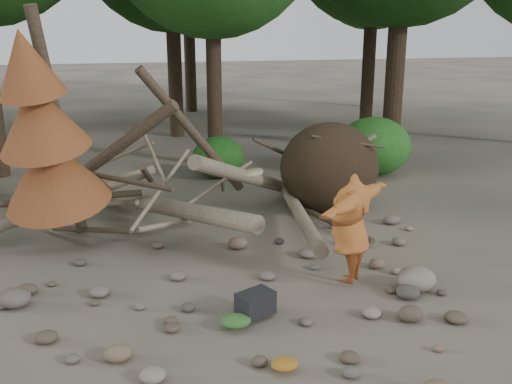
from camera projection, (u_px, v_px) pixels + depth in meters
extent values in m
plane|color=#514C44|center=(270.00, 316.00, 8.12)|extent=(120.00, 120.00, 0.00)
ellipsoid|color=#332619|center=(329.00, 167.00, 12.48)|extent=(2.20, 1.87, 1.98)
cylinder|color=gray|center=(169.00, 208.00, 11.16)|extent=(2.61, 5.11, 1.08)
cylinder|color=gray|center=(251.00, 178.00, 11.97)|extent=(3.18, 3.71, 1.90)
cylinder|color=brown|center=(102.00, 159.00, 11.46)|extent=(3.08, 1.91, 2.49)
cylinder|color=gray|center=(297.00, 210.00, 11.67)|extent=(1.13, 4.98, 0.43)
cylinder|color=brown|center=(193.00, 133.00, 12.00)|extent=(2.39, 1.03, 2.89)
cylinder|color=gray|center=(62.00, 204.00, 10.90)|extent=(3.71, 0.86, 1.20)
cylinder|color=#4C3F30|center=(90.00, 230.00, 10.67)|extent=(1.52, 1.70, 0.49)
cylinder|color=gray|center=(221.00, 182.00, 12.03)|extent=(1.57, 0.85, 0.69)
cylinder|color=#4C3F30|center=(286.00, 154.00, 12.78)|extent=(1.92, 1.25, 1.10)
cylinder|color=gray|center=(154.00, 155.00, 11.30)|extent=(0.37, 1.42, 0.85)
cylinder|color=#4C3F30|center=(330.00, 221.00, 11.59)|extent=(0.79, 2.54, 0.12)
cylinder|color=gray|center=(183.00, 221.00, 10.68)|extent=(1.78, 1.11, 0.29)
cylinder|color=#4C3F30|center=(59.00, 128.00, 10.32)|extent=(0.67, 1.13, 4.35)
cone|color=brown|center=(52.00, 170.00, 10.19)|extent=(2.06, 2.13, 1.86)
cone|color=brown|center=(39.00, 116.00, 9.69)|extent=(1.71, 1.78, 1.65)
cone|color=brown|center=(26.00, 62.00, 9.24)|extent=(1.23, 1.30, 1.41)
cylinder|color=#38281C|center=(213.00, 41.00, 15.91)|extent=(0.44, 0.44, 7.14)
cylinder|color=#38281C|center=(400.00, 1.00, 17.62)|extent=(0.60, 0.60, 9.45)
cylinder|color=#38281C|center=(173.00, 17.00, 20.23)|extent=(0.52, 0.52, 8.54)
cylinder|color=#38281C|center=(371.00, 24.00, 21.76)|extent=(0.50, 0.50, 8.12)
cylinder|color=#38281C|center=(189.00, 17.00, 26.41)|extent=(0.54, 0.54, 8.75)
cylinder|color=#38281C|center=(371.00, 27.00, 28.29)|extent=(0.46, 0.46, 7.84)
ellipsoid|color=#215C1A|center=(218.00, 157.00, 15.40)|extent=(1.40, 1.40, 1.12)
ellipsoid|color=#2A6E22|center=(374.00, 146.00, 15.63)|extent=(2.00, 2.00, 1.60)
imported|color=#B05C27|center=(350.00, 228.00, 8.81)|extent=(2.02, 1.85, 1.76)
cylinder|color=#968E5F|center=(254.00, 173.00, 8.34)|extent=(0.37, 0.37, 0.11)
cube|color=black|center=(255.00, 307.00, 8.01)|extent=(0.60, 0.51, 0.34)
ellipsoid|color=#306327|center=(236.00, 324.00, 7.73)|extent=(0.42, 0.35, 0.16)
ellipsoid|color=#A1651B|center=(284.00, 368.00, 6.78)|extent=(0.33, 0.27, 0.12)
ellipsoid|color=gray|center=(416.00, 279.00, 8.87)|extent=(0.62, 0.56, 0.37)
ellipsoid|color=#615851|center=(15.00, 298.00, 8.34)|extent=(0.45, 0.41, 0.27)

